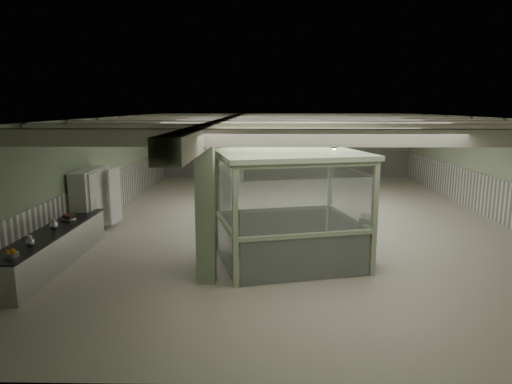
{
  "coord_description": "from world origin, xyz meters",
  "views": [
    {
      "loc": [
        -1.16,
        -15.99,
        3.99
      ],
      "look_at": [
        -1.44,
        -1.7,
        1.3
      ],
      "focal_mm": 32.0,
      "sensor_mm": 36.0,
      "label": 1
    }
  ],
  "objects_px": {
    "prep_counter": "(53,248)",
    "guard_booth": "(290,190)",
    "filing_cabinet": "(368,241)",
    "walkin_cooler": "(92,203)"
  },
  "relations": [
    {
      "from": "filing_cabinet",
      "to": "guard_booth",
      "type": "bearing_deg",
      "value": -168.63
    },
    {
      "from": "walkin_cooler",
      "to": "filing_cabinet",
      "type": "height_order",
      "value": "walkin_cooler"
    },
    {
      "from": "prep_counter",
      "to": "filing_cabinet",
      "type": "bearing_deg",
      "value": 1.13
    },
    {
      "from": "walkin_cooler",
      "to": "filing_cabinet",
      "type": "bearing_deg",
      "value": -19.46
    },
    {
      "from": "prep_counter",
      "to": "walkin_cooler",
      "type": "height_order",
      "value": "walkin_cooler"
    },
    {
      "from": "walkin_cooler",
      "to": "filing_cabinet",
      "type": "distance_m",
      "value": 8.56
    },
    {
      "from": "prep_counter",
      "to": "guard_booth",
      "type": "xyz_separation_m",
      "value": [
        6.01,
        0.39,
        1.45
      ]
    },
    {
      "from": "guard_booth",
      "to": "filing_cabinet",
      "type": "relative_size",
      "value": 3.27
    },
    {
      "from": "guard_booth",
      "to": "walkin_cooler",
      "type": "bearing_deg",
      "value": 142.71
    },
    {
      "from": "walkin_cooler",
      "to": "filing_cabinet",
      "type": "xyz_separation_m",
      "value": [
        8.07,
        -2.85,
        -0.33
      ]
    }
  ]
}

